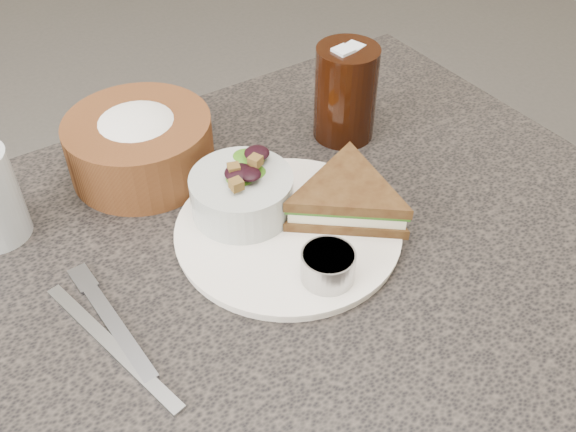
{
  "coord_description": "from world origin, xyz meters",
  "views": [
    {
      "loc": [
        -0.23,
        -0.44,
        1.28
      ],
      "look_at": [
        0.07,
        0.02,
        0.78
      ],
      "focal_mm": 40.0,
      "sensor_mm": 36.0,
      "label": 1
    }
  ],
  "objects_px": {
    "sandwich": "(347,198)",
    "salad_bowl": "(242,188)",
    "dinner_plate": "(288,231)",
    "dressing_ramekin": "(328,266)",
    "bread_basket": "(139,137)",
    "cola_glass": "(346,89)"
  },
  "relations": [
    {
      "from": "salad_bowl",
      "to": "bread_basket",
      "type": "relative_size",
      "value": 0.65
    },
    {
      "from": "dinner_plate",
      "to": "dressing_ramekin",
      "type": "relative_size",
      "value": 4.45
    },
    {
      "from": "sandwich",
      "to": "salad_bowl",
      "type": "xyz_separation_m",
      "value": [
        -0.1,
        0.07,
        0.01
      ]
    },
    {
      "from": "dinner_plate",
      "to": "sandwich",
      "type": "xyz_separation_m",
      "value": [
        0.07,
        -0.02,
        0.03
      ]
    },
    {
      "from": "sandwich",
      "to": "salad_bowl",
      "type": "height_order",
      "value": "salad_bowl"
    },
    {
      "from": "sandwich",
      "to": "salad_bowl",
      "type": "relative_size",
      "value": 1.37
    },
    {
      "from": "dressing_ramekin",
      "to": "cola_glass",
      "type": "distance_m",
      "value": 0.29
    },
    {
      "from": "bread_basket",
      "to": "dinner_plate",
      "type": "bearing_deg",
      "value": -66.62
    },
    {
      "from": "dressing_ramekin",
      "to": "bread_basket",
      "type": "xyz_separation_m",
      "value": [
        -0.08,
        0.3,
        0.02
      ]
    },
    {
      "from": "dinner_plate",
      "to": "dressing_ramekin",
      "type": "height_order",
      "value": "dressing_ramekin"
    },
    {
      "from": "bread_basket",
      "to": "cola_glass",
      "type": "relative_size",
      "value": 1.29
    },
    {
      "from": "salad_bowl",
      "to": "bread_basket",
      "type": "xyz_separation_m",
      "value": [
        -0.06,
        0.15,
        0.01
      ]
    },
    {
      "from": "dinner_plate",
      "to": "cola_glass",
      "type": "height_order",
      "value": "cola_glass"
    },
    {
      "from": "salad_bowl",
      "to": "dressing_ramekin",
      "type": "height_order",
      "value": "salad_bowl"
    },
    {
      "from": "sandwich",
      "to": "bread_basket",
      "type": "xyz_separation_m",
      "value": [
        -0.16,
        0.22,
        0.02
      ]
    },
    {
      "from": "sandwich",
      "to": "bread_basket",
      "type": "relative_size",
      "value": 0.9
    },
    {
      "from": "bread_basket",
      "to": "cola_glass",
      "type": "height_order",
      "value": "cola_glass"
    },
    {
      "from": "salad_bowl",
      "to": "dressing_ramekin",
      "type": "xyz_separation_m",
      "value": [
        0.02,
        -0.14,
        -0.02
      ]
    },
    {
      "from": "sandwich",
      "to": "salad_bowl",
      "type": "bearing_deg",
      "value": -176.31
    },
    {
      "from": "dinner_plate",
      "to": "dressing_ramekin",
      "type": "xyz_separation_m",
      "value": [
        -0.01,
        -0.09,
        0.02
      ]
    },
    {
      "from": "sandwich",
      "to": "dinner_plate",
      "type": "bearing_deg",
      "value": -153.68
    },
    {
      "from": "bread_basket",
      "to": "cola_glass",
      "type": "distance_m",
      "value": 0.28
    }
  ]
}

